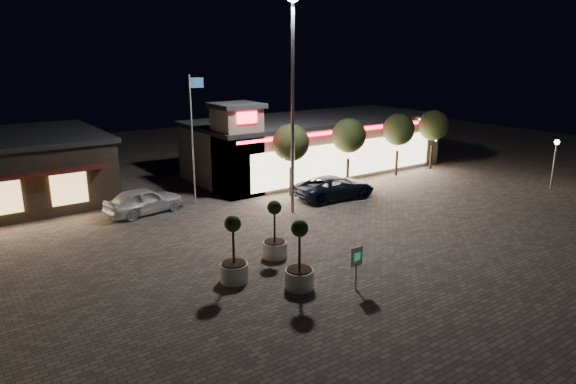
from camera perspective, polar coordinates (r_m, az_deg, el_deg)
ground at (r=23.84m, az=7.80°, el=-7.88°), size 90.00×90.00×0.00m
retail_building at (r=40.77m, az=2.74°, el=5.34°), size 20.40×8.40×6.10m
floodlight_pole at (r=29.47m, az=0.52°, el=10.87°), size 0.60×0.40×12.38m
flagpole at (r=32.11m, az=-10.48°, el=6.92°), size 0.95×0.10×8.00m
lamp_post_east at (r=39.97m, az=27.57°, el=3.74°), size 0.36×0.36×3.48m
string_tree_a at (r=33.49m, az=0.32°, el=5.47°), size 2.42×2.42×4.79m
string_tree_b at (r=36.57m, az=6.77°, el=6.22°), size 2.42×2.42×4.79m
string_tree_c at (r=40.03m, az=12.18°, el=6.78°), size 2.42×2.42×4.79m
string_tree_d at (r=43.02m, az=15.86°, el=7.13°), size 2.42×2.42×4.79m
pickup_truck at (r=33.67m, az=5.26°, el=0.56°), size 5.60×2.96×1.50m
white_sedan at (r=31.55m, az=-15.71°, el=-0.92°), size 4.87×2.55×1.58m
planter_left at (r=21.70m, az=-6.03°, el=-7.67°), size 1.18×1.18×2.90m
planter_mid at (r=21.00m, az=1.27°, el=-8.38°), size 1.19×1.19×2.93m
planter_right at (r=24.02m, az=-1.49°, el=-5.35°), size 1.13×1.13×2.77m
valet_sign at (r=20.89m, az=7.63°, el=-7.51°), size 0.61×0.10×1.84m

